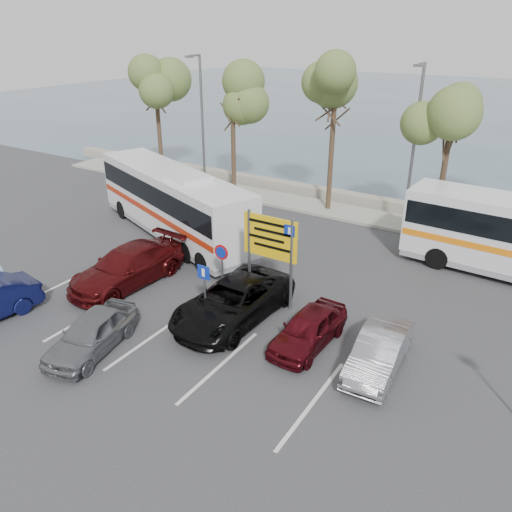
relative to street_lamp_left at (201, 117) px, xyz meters
The scene contains 20 objects.
ground 17.43m from the street_lamp_left, 53.51° to the right, with size 120.00×120.00×0.00m, color #373739.
kerb_strip 10.99m from the street_lamp_left, ahead, with size 44.00×2.40×0.15m, color gray.
seawall 11.16m from the street_lamp_left, 13.93° to the left, with size 48.00×0.80×0.60m, color gray.
sea 47.77m from the street_lamp_left, 77.86° to the left, with size 140.00×140.00×0.00m, color #3E5664.
tree_far_left 4.38m from the street_lamp_left, behind, with size 3.20×3.20×7.60m.
tree_left 2.49m from the street_lamp_left, 13.51° to the left, with size 3.20×3.20×7.20m.
tree_mid 8.76m from the street_lamp_left, ahead, with size 3.20×3.20×8.00m.
tree_right 14.59m from the street_lamp_left, ahead, with size 3.20×3.20×7.40m.
street_lamp_left is the anchor object (origin of this frame).
street_lamp_right 13.00m from the street_lamp_left, ahead, with size 0.45×1.15×8.01m.
direction_sign 15.24m from the street_lamp_left, 43.17° to the right, with size 2.20×0.12×3.60m.
sign_no_stop 14.88m from the street_lamp_left, 49.83° to the right, with size 0.60×0.08×2.35m.
sign_parking 16.37m from the street_lamp_left, 52.40° to the right, with size 0.50×0.07×2.25m.
lane_markings 17.62m from the street_lamp_left, 58.61° to the right, with size 12.02×4.20×0.01m, color silver, non-canonical shape.
coach_bus_left 8.39m from the street_lamp_left, 63.50° to the right, with size 11.39×6.29×3.52m.
car_silver_a 18.20m from the street_lamp_left, 64.32° to the right, with size 1.50×3.72×1.27m, color slate.
car_maroon 13.69m from the street_lamp_left, 66.22° to the right, with size 2.12×5.22×1.51m, color #4E0D0E.
car_red 18.51m from the street_lamp_left, 41.68° to the right, with size 1.44×3.57×1.22m, color #4A0A11.
suv_black 16.42m from the street_lamp_left, 48.86° to the right, with size 2.41×5.23×1.45m, color black.
car_silver_b 20.33m from the street_lamp_left, 37.09° to the right, with size 1.29×3.71×1.22m, color gray.
Camera 1 is at (9.38, -11.15, 9.65)m, focal length 35.00 mm.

